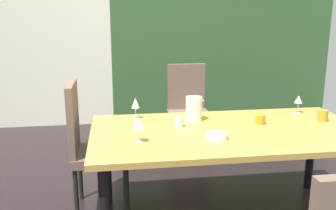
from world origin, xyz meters
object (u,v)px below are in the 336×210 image
at_px(wine_glass_corner, 139,123).
at_px(cup_north, 179,122).
at_px(wine_glass_east, 135,104).
at_px(cup_center, 323,116).
at_px(cup_left, 260,119).
at_px(dining_table, 229,139).
at_px(chair_head_far, 188,106).
at_px(wine_glass_front, 298,100).
at_px(serving_bowl_south, 217,136).
at_px(pitcher_west, 194,109).
at_px(chair_left_far, 89,142).

xyz_separation_m(wine_glass_corner, cup_north, (0.32, 0.29, -0.09)).
xyz_separation_m(wine_glass_east, cup_center, (1.46, -0.29, -0.08)).
bearing_deg(cup_center, cup_left, -179.40).
bearing_deg(dining_table, chair_head_far, 90.98).
relative_size(chair_head_far, cup_center, 11.40).
bearing_deg(wine_glass_front, cup_north, -166.87).
bearing_deg(serving_bowl_south, wine_glass_east, 131.33).
height_order(dining_table, pitcher_west, pitcher_west).
bearing_deg(cup_center, dining_table, -172.27).
distance_m(chair_head_far, serving_bowl_south, 1.62).
distance_m(chair_head_far, chair_left_far, 1.49).
xyz_separation_m(chair_head_far, cup_left, (0.30, -1.31, 0.21)).
bearing_deg(cup_left, chair_head_far, 102.84).
bearing_deg(cup_center, wine_glass_front, 106.58).
height_order(wine_glass_east, pitcher_west, pitcher_west).
height_order(wine_glass_east, wine_glass_corner, same).
distance_m(wine_glass_east, cup_north, 0.42).
bearing_deg(dining_table, wine_glass_east, 149.20).
bearing_deg(chair_head_far, chair_left_far, 47.28).
xyz_separation_m(chair_head_far, chair_left_far, (-1.01, -1.09, 0.01)).
height_order(wine_glass_east, serving_bowl_south, wine_glass_east).
xyz_separation_m(cup_left, cup_center, (0.52, 0.01, 0.01)).
bearing_deg(chair_head_far, pitcher_west, 80.84).
xyz_separation_m(chair_left_far, serving_bowl_south, (0.88, -0.51, 0.18)).
relative_size(chair_head_far, chair_left_far, 0.97).
bearing_deg(chair_head_far, wine_glass_front, 125.35).
distance_m(wine_glass_front, serving_bowl_south, 1.03).
relative_size(chair_left_far, serving_bowl_south, 7.03).
bearing_deg(dining_table, pitcher_west, 127.33).
relative_size(chair_left_far, cup_left, 14.23).
relative_size(chair_head_far, cup_north, 13.46).
bearing_deg(chair_left_far, wine_glass_corner, 36.39).
xyz_separation_m(wine_glass_front, cup_north, (-1.07, -0.25, -0.08)).
bearing_deg(cup_left, wine_glass_east, 162.67).
bearing_deg(dining_table, serving_bowl_south, -128.70).
bearing_deg(cup_left, serving_bowl_south, -145.68).
distance_m(chair_head_far, cup_left, 1.36).
height_order(serving_bowl_south, cup_left, cup_left).
height_order(wine_glass_corner, pitcher_west, pitcher_west).
bearing_deg(cup_left, cup_north, 178.57).
height_order(chair_head_far, cup_left, chair_head_far).
bearing_deg(dining_table, chair_left_far, 162.93).
bearing_deg(pitcher_west, cup_north, -133.87).
relative_size(wine_glass_front, cup_north, 2.02).
bearing_deg(cup_north, pitcher_west, 46.13).
xyz_separation_m(chair_left_far, wine_glass_east, (0.37, 0.08, 0.28)).
bearing_deg(wine_glass_corner, cup_north, 42.86).
distance_m(wine_glass_front, pitcher_west, 0.93).
xyz_separation_m(wine_glass_front, pitcher_west, (-0.92, -0.10, -0.02)).
height_order(wine_glass_east, cup_center, wine_glass_east).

